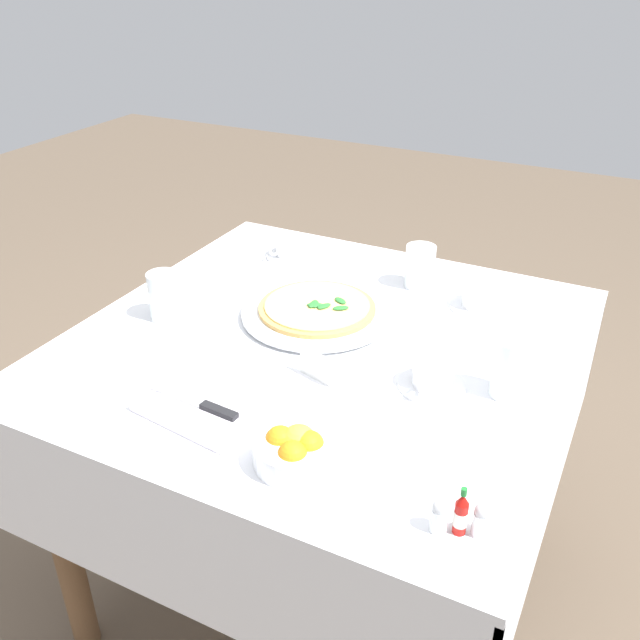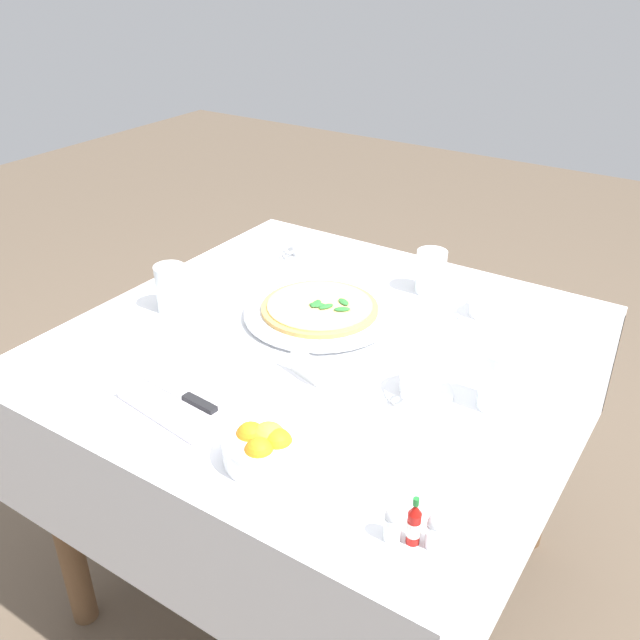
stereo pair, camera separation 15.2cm
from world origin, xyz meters
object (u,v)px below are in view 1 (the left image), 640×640
object	(u,v)px
water_glass_near_right	(420,269)
water_glass_far_left	(510,370)
coffee_cup_right_edge	(432,375)
pepper_shaker	(481,521)
coffee_cup_center_back	(479,298)
water_glass_left_edge	(165,299)
menu_card	(317,366)
citrus_bowl	(297,448)
salt_shaker	(439,517)
dinner_knife	(197,402)
pizza	(317,307)
pizza_plate	(317,313)
napkin_folded	(199,409)
coffee_cup_far_right	(290,248)
hot_sauce_bottle	(461,514)

from	to	relation	value
water_glass_near_right	water_glass_far_left	bearing A→B (deg)	129.95
coffee_cup_right_edge	pepper_shaker	distance (m)	0.37
coffee_cup_center_back	water_glass_left_edge	size ratio (longest dim) A/B	1.19
coffee_cup_right_edge	coffee_cup_center_back	distance (m)	0.35
menu_card	citrus_bowl	bearing A→B (deg)	-53.83
pepper_shaker	salt_shaker	bearing A→B (deg)	19.65
coffee_cup_center_back	citrus_bowl	xyz separation A→B (m)	(0.12, 0.66, 0.00)
dinner_knife	citrus_bowl	bearing A→B (deg)	175.98
water_glass_far_left	menu_card	xyz separation A→B (m)	(0.34, 0.12, -0.02)
pizza	pepper_shaker	bearing A→B (deg)	136.76
menu_card	water_glass_far_left	bearing A→B (deg)	35.78
water_glass_near_right	dinner_knife	xyz separation A→B (m)	(0.18, 0.67, -0.02)
coffee_cup_center_back	water_glass_left_edge	bearing A→B (deg)	30.36
pizza	water_glass_far_left	world-z (taller)	water_glass_far_left
citrus_bowl	menu_card	distance (m)	0.24
pizza_plate	menu_card	xyz separation A→B (m)	(-0.11, 0.22, 0.02)
water_glass_near_right	citrus_bowl	world-z (taller)	water_glass_near_right
pizza	napkin_folded	world-z (taller)	pizza
napkin_folded	citrus_bowl	distance (m)	0.22
pizza_plate	water_glass_far_left	bearing A→B (deg)	166.60
coffee_cup_far_right	dinner_knife	xyz separation A→B (m)	(-0.19, 0.68, -0.00)
water_glass_near_right	napkin_folded	xyz separation A→B (m)	(0.18, 0.67, -0.04)
water_glass_near_right	hot_sauce_bottle	xyz separation A→B (m)	(-0.32, 0.74, -0.01)
water_glass_left_edge	coffee_cup_center_back	bearing A→B (deg)	-149.64
napkin_folded	citrus_bowl	world-z (taller)	citrus_bowl
coffee_cup_far_right	pizza	bearing A→B (deg)	129.21
pizza_plate	napkin_folded	bearing A→B (deg)	86.36
pizza	coffee_cup_center_back	world-z (taller)	coffee_cup_center_back
hot_sauce_bottle	salt_shaker	bearing A→B (deg)	19.65
pizza	napkin_folded	distance (m)	0.42
napkin_folded	citrus_bowl	size ratio (longest dim) A/B	1.57
pizza	coffee_cup_center_back	distance (m)	0.37
coffee_cup_far_right	citrus_bowl	world-z (taller)	citrus_bowl
pepper_shaker	menu_card	xyz separation A→B (m)	(0.39, -0.25, 0.00)
citrus_bowl	water_glass_near_right	bearing A→B (deg)	-86.54
dinner_knife	pepper_shaker	size ratio (longest dim) A/B	3.48
water_glass_far_left	hot_sauce_bottle	size ratio (longest dim) A/B	1.43
water_glass_far_left	water_glass_near_right	bearing A→B (deg)	-50.05
coffee_cup_far_right	water_glass_far_left	xyz separation A→B (m)	(-0.67, 0.37, 0.03)
napkin_folded	pizza_plate	bearing A→B (deg)	-86.03
dinner_knife	salt_shaker	bearing A→B (deg)	175.89
coffee_cup_right_edge	salt_shaker	bearing A→B (deg)	110.26
water_glass_far_left	pizza	bearing A→B (deg)	-13.42
water_glass_far_left	hot_sauce_bottle	world-z (taller)	water_glass_far_left
coffee_cup_far_right	water_glass_near_right	xyz separation A→B (m)	(-0.37, 0.01, 0.02)
citrus_bowl	coffee_cup_far_right	bearing A→B (deg)	-60.28
pizza_plate	hot_sauce_bottle	xyz separation A→B (m)	(-0.48, 0.48, 0.02)
pizza	coffee_cup_far_right	bearing A→B (deg)	-50.79
coffee_cup_right_edge	napkin_folded	size ratio (longest dim) A/B	0.56
pizza_plate	coffee_cup_center_back	distance (m)	0.38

